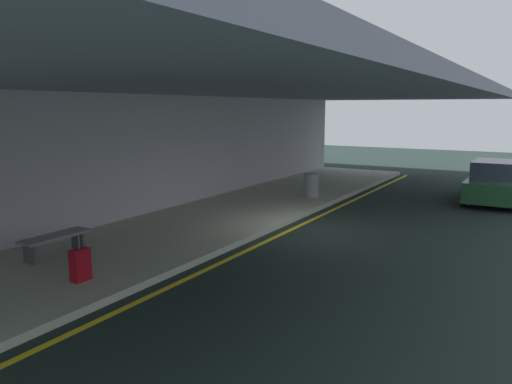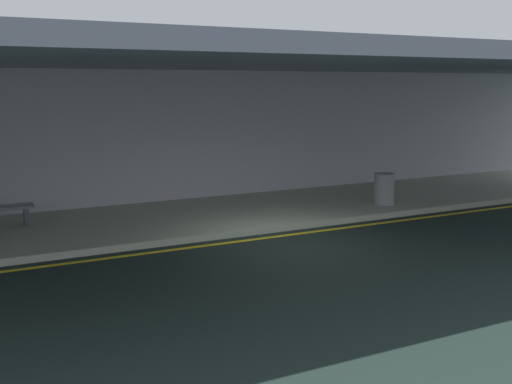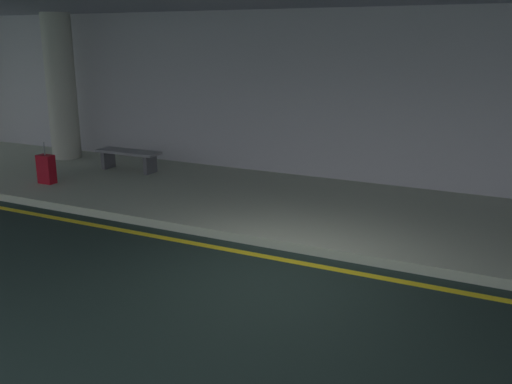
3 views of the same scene
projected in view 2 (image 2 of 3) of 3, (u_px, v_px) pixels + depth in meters
ground_plane at (290, 243)px, 13.18m from camera, size 60.00×60.00×0.00m
sidewalk at (230, 213)px, 15.89m from camera, size 26.00×4.20×0.15m
lane_stripe_yellow at (276, 237)px, 13.76m from camera, size 26.00×0.14×0.01m
ceiling_overhang at (238, 62)px, 14.77m from camera, size 28.00×13.20×0.30m
terminal_back_wall at (197, 137)px, 17.54m from camera, size 26.00×0.30×3.80m
trash_bin_steel at (384, 189)px, 16.71m from camera, size 0.56×0.56×0.85m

